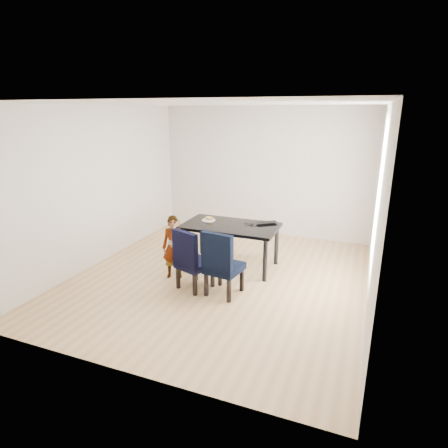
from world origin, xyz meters
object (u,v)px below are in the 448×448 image
at_px(chair_right, 224,262).
at_px(child, 174,247).
at_px(chair_left, 195,259).
at_px(plate, 209,220).
at_px(dining_table, 230,246).
at_px(laptop, 266,222).

bearing_deg(chair_right, child, 174.51).
relative_size(chair_left, child, 0.92).
bearing_deg(plate, child, -104.84).
xyz_separation_m(dining_table, chair_right, (0.28, -0.99, 0.12)).
bearing_deg(chair_right, dining_table, 114.05).
xyz_separation_m(chair_right, child, (-0.96, 0.24, 0.02)).
relative_size(chair_left, plate, 4.01).
distance_m(chair_right, plate, 1.35).
xyz_separation_m(chair_right, laptop, (0.24, 1.33, 0.27)).
height_order(child, laptop, child).
bearing_deg(chair_left, dining_table, 97.61).
relative_size(dining_table, laptop, 4.36).
height_order(dining_table, plate, plate).
relative_size(chair_right, plate, 4.21).
distance_m(plate, laptop, 1.00).
xyz_separation_m(chair_left, plate, (-0.25, 1.08, 0.28)).
height_order(plate, laptop, laptop).
height_order(chair_right, plate, chair_right).
bearing_deg(chair_left, child, 174.71).
relative_size(plate, laptop, 0.65).
height_order(chair_left, chair_right, chair_right).
relative_size(child, plate, 4.35).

